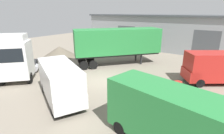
% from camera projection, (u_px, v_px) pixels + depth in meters
% --- Properties ---
extents(ground_plane, '(60.00, 60.00, 0.00)m').
position_uv_depth(ground_plane, '(102.00, 81.00, 15.55)').
color(ground_plane, gray).
extents(warehouse_building, '(27.68, 6.86, 5.41)m').
position_uv_depth(warehouse_building, '(168.00, 32.00, 28.05)').
color(warehouse_building, '#93999E').
rests_on(warehouse_building, ground_plane).
extents(tractor_unit_white, '(6.23, 6.02, 4.12)m').
position_uv_depth(tractor_unit_white, '(17.00, 59.00, 15.23)').
color(tractor_unit_white, silver).
rests_on(tractor_unit_white, ground_plane).
extents(container_trailer_yellow, '(8.03, 9.06, 4.06)m').
position_uv_depth(container_trailer_yellow, '(117.00, 42.00, 19.70)').
color(container_trailer_yellow, '#28843D').
rests_on(container_trailer_yellow, ground_plane).
extents(delivery_van_red, '(5.85, 5.02, 2.68)m').
position_uv_depth(delivery_van_red, '(219.00, 67.00, 14.65)').
color(delivery_van_red, red).
rests_on(delivery_van_red, ground_plane).
extents(delivery_van_white, '(5.54, 4.06, 2.55)m').
position_uv_depth(delivery_van_white, '(60.00, 82.00, 11.73)').
color(delivery_van_white, silver).
rests_on(delivery_van_white, ground_plane).
extents(delivery_van_green, '(5.86, 2.95, 2.82)m').
position_uv_depth(delivery_van_green, '(170.00, 118.00, 7.53)').
color(delivery_van_green, '#28843D').
rests_on(delivery_van_green, ground_plane).
extents(gravel_pile, '(4.45, 4.45, 1.39)m').
position_uv_depth(gravel_pile, '(60.00, 51.00, 23.74)').
color(gravel_pile, '#665B4C').
rests_on(gravel_pile, ground_plane).
extents(oil_drum, '(0.58, 0.58, 0.88)m').
position_uv_depth(oil_drum, '(178.00, 87.00, 13.22)').
color(oil_drum, '#B22D23').
rests_on(oil_drum, ground_plane).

